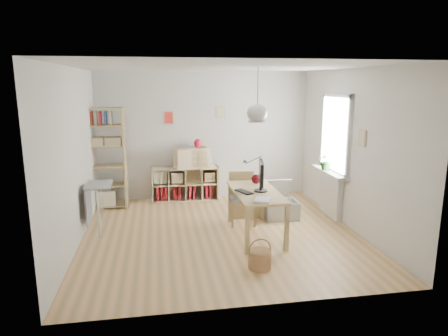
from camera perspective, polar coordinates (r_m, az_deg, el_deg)
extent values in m
plane|color=tan|center=(6.75, -0.42, -9.31)|extent=(4.50, 4.50, 0.00)
plane|color=white|center=(8.59, -2.82, 4.62)|extent=(4.50, 0.00, 4.50)
plane|color=white|center=(4.23, 4.40, -3.19)|extent=(4.50, 0.00, 4.50)
plane|color=white|center=(6.43, -20.65, 1.34)|extent=(0.00, 4.50, 4.50)
plane|color=white|center=(7.09, 17.83, 2.47)|extent=(0.00, 4.50, 4.50)
plane|color=silver|center=(6.29, -0.46, 14.24)|extent=(4.50, 4.50, 0.00)
cylinder|color=black|center=(6.25, 4.84, 11.10)|extent=(0.01, 0.01, 0.68)
ellipsoid|color=silver|center=(6.27, 4.79, 7.81)|extent=(0.32, 0.32, 0.27)
cube|color=white|center=(7.59, 15.77, 4.72)|extent=(0.03, 1.00, 1.30)
cube|color=silver|center=(7.10, 17.43, 4.14)|extent=(0.06, 0.08, 1.46)
cube|color=silver|center=(8.07, 13.98, 5.23)|extent=(0.06, 0.08, 1.46)
cube|color=silver|center=(7.53, 15.90, 9.93)|extent=(0.06, 1.16, 0.08)
cube|color=silver|center=(7.69, 15.31, -0.38)|extent=(0.06, 1.16, 0.08)
cube|color=silver|center=(7.79, 14.99, -3.69)|extent=(0.10, 0.80, 0.80)
cube|color=silver|center=(7.67, 14.82, -0.62)|extent=(0.22, 1.20, 0.06)
cube|color=tan|center=(6.49, 4.59, -3.45)|extent=(0.70, 1.50, 0.04)
cube|color=tan|center=(5.89, 3.33, -8.90)|extent=(0.06, 0.06, 0.71)
cube|color=tan|center=(7.19, 0.85, -4.97)|extent=(0.06, 0.06, 0.71)
cube|color=tan|center=(6.05, 8.95, -8.47)|extent=(0.06, 0.06, 0.71)
cube|color=tan|center=(7.32, 5.50, -4.72)|extent=(0.06, 0.06, 0.71)
cube|color=beige|center=(8.62, -5.55, -4.47)|extent=(1.40, 0.38, 0.03)
cube|color=beige|center=(8.45, -5.64, 0.02)|extent=(1.40, 0.38, 0.03)
cube|color=beige|center=(8.51, -10.20, -2.42)|extent=(0.03, 0.38, 0.72)
cube|color=beige|center=(8.60, -1.03, -2.07)|extent=(0.03, 0.38, 0.72)
cube|color=beige|center=(8.70, -5.68, -1.96)|extent=(1.40, 0.02, 0.72)
cube|color=maroon|center=(8.58, -9.45, -3.46)|extent=(0.06, 0.26, 0.30)
cube|color=maroon|center=(8.58, -8.85, -3.44)|extent=(0.05, 0.26, 0.30)
cube|color=maroon|center=(8.58, -8.32, -3.42)|extent=(0.05, 0.26, 0.30)
cube|color=maroon|center=(8.58, -7.05, -3.37)|extent=(0.05, 0.26, 0.30)
cube|color=maroon|center=(8.59, -6.45, -3.35)|extent=(0.05, 0.26, 0.30)
cube|color=maroon|center=(8.60, -4.91, -3.29)|extent=(0.06, 0.26, 0.30)
cube|color=maroon|center=(8.61, -4.32, -3.27)|extent=(0.06, 0.26, 0.30)
cube|color=maroon|center=(8.63, -2.59, -3.20)|extent=(0.06, 0.26, 0.30)
cube|color=maroon|center=(8.64, -2.00, -3.17)|extent=(0.05, 0.26, 0.30)
cube|color=tan|center=(8.26, -19.25, 1.20)|extent=(0.04, 0.38, 2.00)
cube|color=tan|center=(8.17, -13.99, 1.40)|extent=(0.04, 0.38, 2.00)
cube|color=tan|center=(8.43, -16.25, -5.05)|extent=(0.76, 0.38, 0.03)
cube|color=tan|center=(8.32, -16.41, -2.42)|extent=(0.76, 0.38, 0.03)
cube|color=tan|center=(8.24, -16.57, 0.28)|extent=(0.76, 0.38, 0.03)
cube|color=tan|center=(8.17, -16.74, 3.03)|extent=(0.76, 0.38, 0.03)
cube|color=tan|center=(8.12, -16.91, 5.81)|extent=(0.76, 0.38, 0.03)
cube|color=tan|center=(8.09, -17.05, 8.14)|extent=(0.76, 0.38, 0.03)
cube|color=navy|center=(8.14, -18.94, 6.73)|extent=(0.04, 0.18, 0.26)
cube|color=maroon|center=(8.13, -18.38, 6.76)|extent=(0.04, 0.18, 0.26)
cube|color=beige|center=(8.12, -17.82, 6.79)|extent=(0.04, 0.18, 0.26)
cube|color=maroon|center=(8.11, -17.26, 6.82)|extent=(0.04, 0.18, 0.26)
cube|color=navy|center=(8.10, -16.55, 6.85)|extent=(0.04, 0.18, 0.26)
cube|color=beige|center=(8.09, -15.84, 6.89)|extent=(0.04, 0.18, 0.26)
cube|color=#99989B|center=(6.83, -17.48, -2.32)|extent=(0.40, 0.55, 0.04)
cylinder|color=silver|center=(6.73, -17.50, -6.25)|extent=(0.03, 0.03, 0.82)
cylinder|color=silver|center=(7.15, -17.03, -5.15)|extent=(0.03, 0.03, 0.82)
cube|color=#99989B|center=(6.94, -18.78, -5.00)|extent=(0.02, 0.50, 0.62)
cube|color=#99989B|center=(7.06, 2.65, -4.26)|extent=(0.49, 0.49, 0.06)
cube|color=tan|center=(6.93, 1.23, -6.77)|extent=(0.04, 0.04, 0.45)
cube|color=tan|center=(7.29, 0.95, -5.80)|extent=(0.04, 0.04, 0.45)
cube|color=tan|center=(6.98, 4.38, -6.68)|extent=(0.04, 0.04, 0.45)
cube|color=tan|center=(7.34, 3.95, -5.72)|extent=(0.04, 0.04, 0.45)
cube|color=tan|center=(7.19, 2.48, -2.01)|extent=(0.45, 0.08, 0.40)
cylinder|color=#9A6945|center=(5.54, 5.14, -12.88)|extent=(0.31, 0.31, 0.25)
torus|color=#9A6945|center=(5.48, 5.17, -11.50)|extent=(0.31, 0.04, 0.31)
cube|color=silver|center=(7.53, 8.01, -7.04)|extent=(0.63, 0.44, 0.02)
cube|color=silver|center=(7.41, 5.79, -6.09)|extent=(0.03, 0.43, 0.32)
cube|color=silver|center=(7.58, 10.24, -5.80)|extent=(0.03, 0.43, 0.32)
cube|color=silver|center=(7.30, 8.51, -6.43)|extent=(0.63, 0.03, 0.32)
cube|color=silver|center=(7.67, 7.60, -5.48)|extent=(0.63, 0.03, 0.32)
cube|color=silver|center=(7.76, 7.28, -2.95)|extent=(0.63, 0.21, 0.40)
sphere|color=#CDD617|center=(7.36, 7.07, -5.61)|extent=(0.14, 0.14, 0.14)
sphere|color=#1A6CB6|center=(7.54, 8.73, -5.23)|extent=(0.14, 0.14, 0.14)
sphere|color=#CB4719|center=(7.44, 7.95, -5.45)|extent=(0.14, 0.14, 0.14)
sphere|color=#3A8831|center=(7.43, 9.53, -5.51)|extent=(0.14, 0.14, 0.14)
cylinder|color=black|center=(6.47, 5.27, -3.22)|extent=(0.22, 0.22, 0.02)
cylinder|color=black|center=(6.46, 5.28, -2.70)|extent=(0.05, 0.05, 0.10)
cube|color=black|center=(6.40, 5.32, -0.67)|extent=(0.16, 0.56, 0.37)
cube|color=black|center=(6.39, 2.86, -3.39)|extent=(0.26, 0.37, 0.02)
cylinder|color=black|center=(7.17, 5.39, -1.64)|extent=(0.06, 0.06, 0.04)
cylinder|color=black|center=(7.13, 5.42, -0.19)|extent=(0.01, 0.01, 0.37)
cone|color=black|center=(6.94, 3.11, 0.91)|extent=(0.09, 0.06, 0.09)
sphere|color=#520A12|center=(6.93, 4.61, -1.58)|extent=(0.16, 0.16, 0.16)
cube|color=silver|center=(5.95, 5.55, -4.56)|extent=(0.33, 0.36, 0.03)
cube|color=beige|center=(8.42, -4.68, 1.50)|extent=(0.77, 0.50, 0.40)
ellipsoid|color=#AD0E26|center=(8.38, -3.75, 3.54)|extent=(0.16, 0.16, 0.19)
imported|color=#2B5F23|center=(7.72, 14.42, 1.03)|extent=(0.33, 0.29, 0.35)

